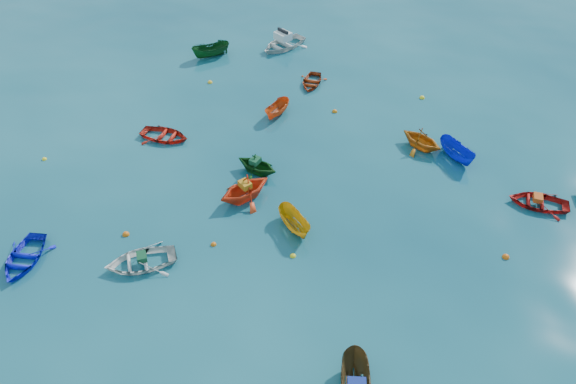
# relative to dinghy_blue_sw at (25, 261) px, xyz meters

# --- Properties ---
(ground) EXTENTS (160.00, 160.00, 0.00)m
(ground) POSITION_rel_dinghy_blue_sw_xyz_m (11.29, 3.43, 0.00)
(ground) COLOR #0A394C
(ground) RESTS_ON ground
(dinghy_blue_sw) EXTENTS (2.92, 3.68, 0.69)m
(dinghy_blue_sw) POSITION_rel_dinghy_blue_sw_xyz_m (0.00, 0.00, 0.00)
(dinghy_blue_sw) COLOR #1119D7
(dinghy_blue_sw) RESTS_ON ground
(dinghy_white_near) EXTENTS (4.30, 4.03, 0.73)m
(dinghy_white_near) POSITION_rel_dinghy_blue_sw_xyz_m (5.71, 1.48, 0.00)
(dinghy_white_near) COLOR silver
(dinghy_white_near) RESTS_ON ground
(dinghy_orange_w) EXTENTS (4.05, 4.14, 1.66)m
(dinghy_orange_w) POSITION_rel_dinghy_blue_sw_xyz_m (8.98, 7.65, 0.00)
(dinghy_orange_w) COLOR #F33E16
(dinghy_orange_w) RESTS_ON ground
(sampan_yellow_mid) EXTENTS (2.69, 2.71, 1.07)m
(sampan_yellow_mid) POSITION_rel_dinghy_blue_sw_xyz_m (12.34, 6.13, 0.00)
(sampan_yellow_mid) COLOR #CD9412
(sampan_yellow_mid) RESTS_ON ground
(dinghy_red_nw) EXTENTS (3.31, 2.41, 0.67)m
(dinghy_red_nw) POSITION_rel_dinghy_blue_sw_xyz_m (2.03, 11.68, 0.00)
(dinghy_red_nw) COLOR red
(dinghy_red_nw) RESTS_ON ground
(sampan_orange_n) EXTENTS (1.57, 2.74, 1.00)m
(sampan_orange_n) POSITION_rel_dinghy_blue_sw_xyz_m (8.15, 16.40, 0.00)
(sampan_orange_n) COLOR #D74B14
(sampan_orange_n) RESTS_ON ground
(dinghy_green_n) EXTENTS (3.07, 2.81, 1.37)m
(dinghy_green_n) POSITION_rel_dinghy_blue_sw_xyz_m (8.87, 10.06, 0.00)
(dinghy_green_n) COLOR #0F4111
(dinghy_green_n) RESTS_ON ground
(dinghy_red_ne) EXTENTS (3.24, 2.33, 0.67)m
(dinghy_red_ne) POSITION_rel_dinghy_blue_sw_xyz_m (24.84, 11.83, 0.00)
(dinghy_red_ne) COLOR #AA110E
(dinghy_red_ne) RESTS_ON ground
(sampan_blue_far) EXTENTS (2.80, 2.90, 1.13)m
(sampan_blue_far) POSITION_rel_dinghy_blue_sw_xyz_m (20.14, 14.90, 0.00)
(sampan_blue_far) COLOR #0F1FC1
(sampan_blue_far) RESTS_ON ground
(dinghy_red_far) EXTENTS (2.11, 2.88, 0.58)m
(dinghy_red_far) POSITION_rel_dinghy_blue_sw_xyz_m (9.32, 21.06, 0.00)
(dinghy_red_far) COLOR #9D2F0D
(dinghy_red_far) RESTS_ON ground
(dinghy_orange_far) EXTENTS (3.60, 3.46, 1.47)m
(dinghy_orange_far) POSITION_rel_dinghy_blue_sw_xyz_m (17.93, 15.38, 0.00)
(dinghy_orange_far) COLOR #C16612
(dinghy_orange_far) RESTS_ON ground
(sampan_green_far) EXTENTS (3.09, 3.02, 1.21)m
(sampan_green_far) POSITION_rel_dinghy_blue_sw_xyz_m (0.60, 22.93, 0.00)
(sampan_green_far) COLOR #0F4118
(sampan_green_far) RESTS_ON ground
(motorboat_white) EXTENTS (4.57, 4.99, 1.45)m
(motorboat_white) POSITION_rel_dinghy_blue_sw_xyz_m (5.57, 26.13, 0.00)
(motorboat_white) COLOR silver
(motorboat_white) RESTS_ON ground
(tarp_green_a) EXTENTS (0.73, 0.77, 0.30)m
(tarp_green_a) POSITION_rel_dinghy_blue_sw_xyz_m (5.80, 1.54, 0.51)
(tarp_green_a) COLOR #114627
(tarp_green_a) RESTS_ON dinghy_white_near
(tarp_orange_a) EXTENTS (0.88, 0.84, 0.34)m
(tarp_orange_a) POSITION_rel_dinghy_blue_sw_xyz_m (9.01, 7.70, 1.00)
(tarp_orange_a) COLOR orange
(tarp_orange_a) RESTS_ON dinghy_orange_w
(tarp_green_b) EXTENTS (0.63, 0.75, 0.31)m
(tarp_green_b) POSITION_rel_dinghy_blue_sw_xyz_m (8.78, 10.08, 0.84)
(tarp_green_b) COLOR #124A29
(tarp_green_b) RESTS_ON dinghy_green_n
(tarp_orange_b) EXTENTS (0.49, 0.64, 0.31)m
(tarp_orange_b) POSITION_rel_dinghy_blue_sw_xyz_m (24.74, 11.82, 0.49)
(tarp_orange_b) COLOR #C94B14
(tarp_orange_b) RESTS_ON dinghy_red_ne
(buoy_or_a) EXTENTS (0.38, 0.38, 0.38)m
(buoy_or_a) POSITION_rel_dinghy_blue_sw_xyz_m (3.94, 3.12, 0.00)
(buoy_or_a) COLOR #D15A0B
(buoy_or_a) RESTS_ON ground
(buoy_ye_a) EXTENTS (0.31, 0.31, 0.31)m
(buoy_ye_a) POSITION_rel_dinghy_blue_sw_xyz_m (12.82, 4.17, 0.00)
(buoy_ye_a) COLOR yellow
(buoy_ye_a) RESTS_ON ground
(buoy_ye_b) EXTENTS (0.29, 0.29, 0.29)m
(buoy_ye_b) POSITION_rel_dinghy_blue_sw_xyz_m (-4.09, 7.52, 0.00)
(buoy_ye_b) COLOR yellow
(buoy_ye_b) RESTS_ON ground
(buoy_or_c) EXTENTS (0.30, 0.30, 0.30)m
(buoy_or_c) POSITION_rel_dinghy_blue_sw_xyz_m (8.66, 3.76, 0.00)
(buoy_or_c) COLOR #D55E0B
(buoy_or_c) RESTS_ON ground
(buoy_ye_c) EXTENTS (0.37, 0.37, 0.37)m
(buoy_ye_c) POSITION_rel_dinghy_blue_sw_xyz_m (8.92, 9.02, 0.00)
(buoy_ye_c) COLOR #FFF11A
(buoy_ye_c) RESTS_ON ground
(buoy_or_d) EXTENTS (0.37, 0.37, 0.37)m
(buoy_or_d) POSITION_rel_dinghy_blue_sw_xyz_m (23.16, 7.18, 0.00)
(buoy_or_d) COLOR #DD560C
(buoy_or_d) RESTS_ON ground
(buoy_ye_d) EXTENTS (0.35, 0.35, 0.35)m
(buoy_ye_d) POSITION_rel_dinghy_blue_sw_xyz_m (2.06, 19.10, 0.00)
(buoy_ye_d) COLOR yellow
(buoy_ye_d) RESTS_ON ground
(buoy_or_e) EXTENTS (0.37, 0.37, 0.37)m
(buoy_or_e) POSITION_rel_dinghy_blue_sw_xyz_m (11.82, 17.87, 0.00)
(buoy_or_e) COLOR #D4660B
(buoy_or_e) RESTS_ON ground
(buoy_ye_e) EXTENTS (0.37, 0.37, 0.37)m
(buoy_ye_e) POSITION_rel_dinghy_blue_sw_xyz_m (17.38, 21.41, 0.00)
(buoy_ye_e) COLOR yellow
(buoy_ye_e) RESTS_ON ground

